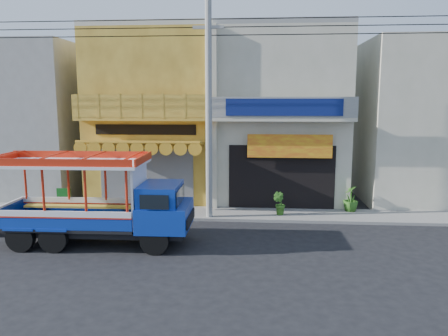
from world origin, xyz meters
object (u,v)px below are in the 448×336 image
object	(u,v)px
songthaew_truck	(108,202)
green_sign	(64,201)
potted_plant_c	(351,198)
utility_pole	(212,95)
potted_plant_b	(279,203)

from	to	relation	value
songthaew_truck	green_sign	world-z (taller)	songthaew_truck
songthaew_truck	potted_plant_c	bearing A→B (deg)	27.79
potted_plant_c	songthaew_truck	bearing A→B (deg)	-51.30
utility_pole	green_sign	xyz separation A→B (m)	(-6.51, 0.55, -4.51)
utility_pole	potted_plant_c	size ratio (longest dim) A/B	25.10
songthaew_truck	green_sign	distance (m)	5.23
utility_pole	potted_plant_b	size ratio (longest dim) A/B	29.84
green_sign	potted_plant_c	distance (m)	12.34
green_sign	potted_plant_c	xyz separation A→B (m)	(12.31, 0.81, 0.15)
green_sign	songthaew_truck	bearing A→B (deg)	-49.50
songthaew_truck	potted_plant_b	bearing A→B (deg)	33.66
green_sign	potted_plant_c	size ratio (longest dim) A/B	0.86
utility_pole	green_sign	distance (m)	7.94
green_sign	potted_plant_b	world-z (taller)	green_sign
utility_pole	potted_plant_b	xyz separation A→B (m)	(2.72, 0.56, -4.44)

